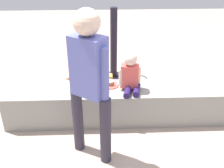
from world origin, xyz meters
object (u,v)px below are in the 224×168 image
Objects in this scene: cake_plate at (110,84)px; party_cup_red at (191,86)px; water_bottle_near_gift at (96,70)px; adult_standing at (89,76)px; handbag_black_leather at (141,88)px; handbag_brown_canvas at (77,86)px; gift_bag at (106,85)px; child_seated at (130,74)px.

cake_plate reaches higher than party_cup_red.
cake_plate is 1.18× the size of water_bottle_near_gift.
adult_standing reaches higher than handbag_black_leather.
party_cup_red is (1.50, 1.37, -0.91)m from adult_standing.
water_bottle_near_gift is at bearing 66.77° from handbag_brown_canvas.
handbag_brown_canvas is (-0.48, 0.55, -0.33)m from cake_plate.
water_bottle_near_gift is at bearing 102.01° from gift_bag.
child_seated is at bearing 53.82° from adult_standing.
child_seated reaches higher than handbag_black_leather.
adult_standing reaches higher than handbag_brown_canvas.
adult_standing is 1.67m from handbag_black_leather.
handbag_black_leather is at bearing 69.42° from child_seated.
water_bottle_near_gift is at bearing 108.28° from child_seated.
handbag_black_leather is at bearing -172.18° from party_cup_red.
handbag_brown_canvas is (-0.96, 0.04, 0.02)m from handbag_black_leather.
cake_plate is at bearing 73.59° from adult_standing.
water_bottle_near_gift is at bearing 89.34° from adult_standing.
cake_plate is (0.22, 0.75, -0.50)m from adult_standing.
child_seated is 1.54× the size of handbag_black_leather.
cake_plate is 0.63× the size of handbag_brown_canvas.
child_seated is at bearing -71.72° from water_bottle_near_gift.
party_cup_red is at bearing 2.17° from handbag_brown_canvas.
water_bottle_near_gift is 0.97m from handbag_black_leather.
gift_bag is at bearing -6.38° from handbag_brown_canvas.
handbag_black_leather is (0.53, 0.01, -0.06)m from gift_bag.
adult_standing is 1.57m from handbag_brown_canvas.
child_seated reaches higher than party_cup_red.
gift_bag reaches higher than water_bottle_near_gift.
adult_standing is 1.49m from gift_bag.
cake_plate is 2.06× the size of party_cup_red.
child_seated is 1.12m from handbag_brown_canvas.
child_seated reaches higher than cake_plate.
gift_bag is at bearing 95.44° from cake_plate.
handbag_brown_canvas is at bearing 137.04° from child_seated.
cake_plate reaches higher than handbag_black_leather.
child_seated is 0.87m from handbag_black_leather.
cake_plate is 0.78m from handbag_black_leather.
party_cup_red is (1.48, -0.59, -0.03)m from water_bottle_near_gift.
party_cup_red is at bearing 35.46° from child_seated.
cake_plate is 0.81m from handbag_brown_canvas.
adult_standing is at bearing -126.18° from child_seated.
adult_standing is at bearing -137.57° from party_cup_red.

